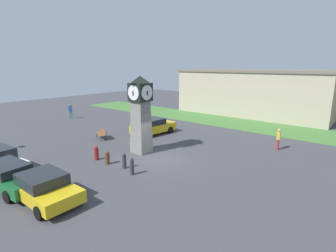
% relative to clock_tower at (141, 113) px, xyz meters
% --- Properties ---
extents(ground_plane, '(80.00, 80.00, 0.00)m').
position_rel_clock_tower_xyz_m(ground_plane, '(1.99, -0.42, -3.06)').
color(ground_plane, '#424247').
extents(clock_tower, '(1.74, 1.68, 5.81)m').
position_rel_clock_tower_xyz_m(clock_tower, '(0.00, 0.00, 0.00)').
color(clock_tower, gray).
rests_on(clock_tower, ground_plane).
extents(bollard_near_tower, '(0.24, 0.24, 1.07)m').
position_rel_clock_tower_xyz_m(bollard_near_tower, '(2.64, -3.42, -2.51)').
color(bollard_near_tower, '#333338').
rests_on(bollard_near_tower, ground_plane).
extents(bollard_mid_row, '(0.26, 0.26, 1.02)m').
position_rel_clock_tower_xyz_m(bollard_mid_row, '(1.51, -3.05, -2.54)').
color(bollard_mid_row, '#333338').
rests_on(bollard_mid_row, ground_plane).
extents(bollard_far_row, '(0.31, 0.31, 0.91)m').
position_rel_clock_tower_xyz_m(bollard_far_row, '(0.04, -3.28, -2.60)').
color(bollard_far_row, brown).
rests_on(bollard_far_row, ground_plane).
extents(bollard_end_row, '(0.31, 0.31, 1.00)m').
position_rel_clock_tower_xyz_m(bollard_end_row, '(-1.23, -3.26, -2.55)').
color(bollard_end_row, maroon).
rests_on(bollard_end_row, ground_plane).
extents(car_near_tower, '(4.70, 2.26, 1.39)m').
position_rel_clock_tower_xyz_m(car_near_tower, '(-1.09, -8.90, -2.33)').
color(car_near_tower, '#19602D').
rests_on(car_near_tower, ground_plane).
extents(car_by_building, '(3.87, 2.14, 1.42)m').
position_rel_clock_tower_xyz_m(car_by_building, '(1.81, -8.35, -2.33)').
color(car_by_building, gold).
rests_on(car_by_building, ground_plane).
extents(car_far_lot, '(2.32, 4.61, 1.53)m').
position_rel_clock_tower_xyz_m(car_far_lot, '(-2.98, 4.47, -2.27)').
color(car_far_lot, gold).
rests_on(car_far_lot, ground_plane).
extents(bench, '(1.69, 1.02, 0.90)m').
position_rel_clock_tower_xyz_m(bench, '(-5.39, 0.25, -2.53)').
color(bench, brown).
rests_on(bench, ground_plane).
extents(pedestrian_crossing_lot, '(0.30, 0.43, 1.71)m').
position_rel_clock_tower_xyz_m(pedestrian_crossing_lot, '(7.90, 7.32, -2.08)').
color(pedestrian_crossing_lot, red).
rests_on(pedestrian_crossing_lot, ground_plane).
extents(pedestrian_by_cars, '(0.44, 0.46, 1.79)m').
position_rel_clock_tower_xyz_m(pedestrian_by_cars, '(-16.09, 3.42, -2.02)').
color(pedestrian_by_cars, '#338C4C').
rests_on(pedestrian_by_cars, ground_plane).
extents(warehouse_blue_far, '(19.88, 10.63, 5.93)m').
position_rel_clock_tower_xyz_m(warehouse_blue_far, '(0.22, 21.99, -0.08)').
color(warehouse_blue_far, '#B7A88E').
rests_on(warehouse_blue_far, ground_plane).
extents(grass_verge_far, '(48.00, 6.10, 0.04)m').
position_rel_clock_tower_xyz_m(grass_verge_far, '(0.26, 14.25, -3.04)').
color(grass_verge_far, '#477A38').
rests_on(grass_verge_far, ground_plane).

